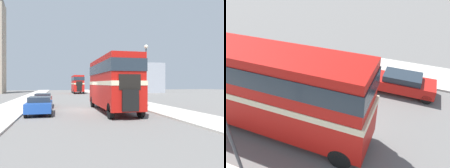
{
  "view_description": "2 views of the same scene",
  "coord_description": "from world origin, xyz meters",
  "views": [
    {
      "loc": [
        -2.48,
        -19.76,
        2.4
      ],
      "look_at": [
        2.1,
        -1.64,
        2.35
      ],
      "focal_mm": 35.0,
      "sensor_mm": 36.0,
      "label": 1
    },
    {
      "loc": [
        9.1,
        4.4,
        8.26
      ],
      "look_at": [
        0.0,
        0.74,
        2.16
      ],
      "focal_mm": 35.0,
      "sensor_mm": 36.0,
      "label": 2
    }
  ],
  "objects": [
    {
      "name": "shop_building_block",
      "position": [
        16.85,
        34.66,
        3.81
      ],
      "size": [
        14.64,
        8.51,
        7.62
      ],
      "color": "#999EA8",
      "rests_on": "ground_plane"
    },
    {
      "name": "car_parked_near",
      "position": [
        -3.78,
        -2.08,
        0.72
      ],
      "size": [
        1.83,
        3.97,
        1.36
      ],
      "color": "#1E479E",
      "rests_on": "ground_plane"
    },
    {
      "name": "pedestrian_walking",
      "position": [
        7.42,
        12.85,
        1.09
      ],
      "size": [
        0.35,
        0.35,
        1.72
      ],
      "color": "#282833",
      "rests_on": "sidewalk_right"
    },
    {
      "name": "sidewalk_left",
      "position": [
        -6.75,
        0.0,
        0.06
      ],
      "size": [
        3.5,
        120.0,
        0.12
      ],
      "color": "#B7B2A8",
      "rests_on": "ground_plane"
    },
    {
      "name": "double_decker_bus",
      "position": [
        2.1,
        -1.66,
        2.67
      ],
      "size": [
        2.49,
        9.7,
        4.5
      ],
      "color": "#B2140F",
      "rests_on": "ground_plane"
    },
    {
      "name": "bus_distant",
      "position": [
        2.33,
        33.58,
        2.54
      ],
      "size": [
        2.38,
        9.25,
        4.28
      ],
      "color": "red",
      "rests_on": "ground_plane"
    },
    {
      "name": "street_lamp",
      "position": [
        5.52,
        -0.98,
        3.96
      ],
      "size": [
        0.36,
        0.36,
        5.86
      ],
      "color": "#38383D",
      "rests_on": "sidewalk_right"
    },
    {
      "name": "ground_plane",
      "position": [
        0.0,
        0.0,
        0.0
      ],
      "size": [
        120.0,
        120.0,
        0.0
      ],
      "primitive_type": "plane",
      "color": "slate"
    },
    {
      "name": "car_parked_mid",
      "position": [
        -3.87,
        3.58,
        0.72
      ],
      "size": [
        1.68,
        4.58,
        1.36
      ],
      "color": "red",
      "rests_on": "ground_plane"
    },
    {
      "name": "sidewalk_right",
      "position": [
        6.75,
        0.0,
        0.06
      ],
      "size": [
        3.5,
        120.0,
        0.12
      ],
      "color": "#B7B2A8",
      "rests_on": "ground_plane"
    }
  ]
}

